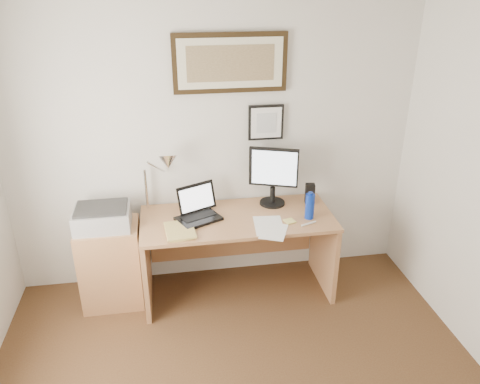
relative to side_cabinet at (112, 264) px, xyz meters
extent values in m
cube|color=silver|center=(0.92, 0.32, 0.89)|extent=(3.50, 0.02, 2.50)
cube|color=#A26D44|center=(0.00, 0.00, 0.00)|extent=(0.50, 0.40, 0.73)
cylinder|color=#0B2A9A|center=(1.65, -0.16, 0.49)|extent=(0.08, 0.08, 0.21)
cylinder|color=#0B2A9A|center=(1.65, -0.16, 0.61)|extent=(0.04, 0.04, 0.02)
cube|color=black|center=(1.74, 0.12, 0.47)|extent=(0.09, 0.08, 0.18)
cube|color=white|center=(1.30, -0.24, 0.39)|extent=(0.26, 0.35, 0.00)
cube|color=white|center=(1.31, -0.34, 0.39)|extent=(0.29, 0.33, 0.00)
cube|color=#E4D56C|center=(1.48, -0.20, 0.39)|extent=(0.10, 0.10, 0.01)
cylinder|color=white|center=(1.62, -0.27, 0.39)|extent=(0.14, 0.06, 0.02)
imported|color=tan|center=(0.47, -0.23, 0.40)|extent=(0.25, 0.33, 0.02)
cube|color=#A26D44|center=(1.07, -0.05, 0.37)|extent=(1.60, 0.70, 0.03)
cube|color=#A26D44|center=(0.29, -0.05, -0.01)|extent=(0.04, 0.65, 0.72)
cube|color=#A26D44|center=(1.85, -0.05, -0.01)|extent=(0.04, 0.65, 0.72)
cube|color=#A26D44|center=(1.07, 0.28, 0.09)|extent=(1.50, 0.03, 0.55)
cube|color=black|center=(0.75, -0.05, 0.40)|extent=(0.41, 0.36, 0.02)
cube|color=black|center=(0.75, -0.02, 0.41)|extent=(0.31, 0.24, 0.00)
cube|color=black|center=(0.75, 0.09, 0.52)|extent=(0.34, 0.21, 0.23)
cube|color=white|center=(0.75, 0.08, 0.53)|extent=(0.29, 0.17, 0.18)
cylinder|color=black|center=(1.41, 0.15, 0.40)|extent=(0.22, 0.22, 0.02)
cylinder|color=black|center=(1.41, 0.15, 0.48)|extent=(0.04, 0.04, 0.14)
cube|color=black|center=(1.41, 0.14, 0.74)|extent=(0.41, 0.18, 0.34)
cube|color=silver|center=(1.41, 0.12, 0.74)|extent=(0.36, 0.13, 0.30)
cube|color=#A2A2A5|center=(-0.02, 0.00, 0.44)|extent=(0.44, 0.34, 0.16)
cube|color=#2D2D2D|center=(-0.02, 0.00, 0.54)|extent=(0.40, 0.30, 0.02)
cylinder|color=silver|center=(0.33, 0.24, 0.56)|extent=(0.02, 0.02, 0.36)
cylinder|color=silver|center=(0.43, 0.18, 0.78)|extent=(0.15, 0.23, 0.19)
cone|color=silver|center=(0.53, 0.12, 0.84)|extent=(0.16, 0.18, 0.15)
cube|color=black|center=(1.07, 0.30, 1.58)|extent=(0.92, 0.03, 0.47)
cube|color=beige|center=(1.07, 0.28, 1.58)|extent=(0.84, 0.01, 0.39)
cube|color=brown|center=(1.07, 0.27, 1.58)|extent=(0.70, 0.00, 0.28)
cube|color=black|center=(1.37, 0.30, 1.08)|extent=(0.30, 0.02, 0.30)
cube|color=white|center=(1.37, 0.28, 1.08)|extent=(0.26, 0.00, 0.26)
cube|color=#B7BCC1|center=(1.37, 0.28, 1.08)|extent=(0.17, 0.00, 0.17)
camera|label=1|loc=(0.53, -3.45, 2.21)|focal=35.00mm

